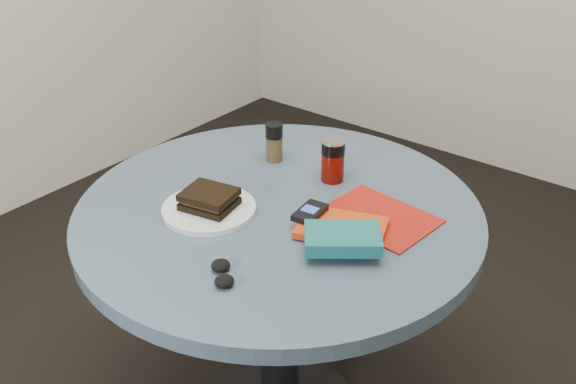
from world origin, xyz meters
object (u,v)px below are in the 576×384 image
Objects in this scene: soda_can at (333,160)px; magazine at (379,217)px; mp3_player at (310,212)px; pepper_grinder at (274,142)px; headphones at (222,273)px; plate at (209,209)px; sandwich at (209,199)px; red_book at (342,228)px; novel at (343,238)px; table at (279,260)px.

soda_can is 0.46× the size of magazine.
magazine is at bearing 45.34° from mp3_player.
pepper_grinder is 0.55m from headphones.
pepper_grinder is (-0.05, 0.31, 0.05)m from plate.
red_book is at bearing 21.75° from sandwich.
novel reaches higher than mp3_player.
novel is 0.14m from mp3_player.
novel is at bearing -80.56° from magazine.
magazine is at bearing 51.86° from red_book.
pepper_grinder reaches higher than magazine.
sandwich reaches higher than novel.
red_book is (0.16, -0.20, -0.05)m from soda_can.
sandwich is 0.84× the size of novel.
magazine is (0.34, 0.23, -0.03)m from sandwich.
novel is at bearing 9.01° from plate.
sandwich is at bearing -113.94° from soda_can.
red_book is 1.98× the size of headphones.
soda_can reaches higher than red_book.
table is at bearing -98.06° from soda_can.
magazine is (0.34, 0.23, -0.00)m from plate.
sandwich is at bearing -80.47° from pepper_grinder.
sandwich is (-0.11, -0.12, 0.20)m from table.
mp3_player is (0.11, -0.01, 0.19)m from table.
sandwich is at bearing -178.46° from red_book.
pepper_grinder is (-0.05, 0.31, 0.02)m from sandwich.
table is 0.26m from red_book.
magazine is 0.17m from mp3_player.
mp3_player is at bearing 26.57° from sandwich.
table is 5.03× the size of red_book.
sandwich is 0.35m from soda_can.
red_book is at bearing -50.60° from soda_can.
sandwich reaches higher than mp3_player.
magazine is at bearing 34.15° from sandwich.
red_book is (-0.03, -0.11, 0.01)m from magazine.
plate is 2.07× the size of pepper_grinder.
pepper_grinder reaches higher than plate.
pepper_grinder is 1.13× the size of mp3_player.
sandwich is 0.33m from red_book.
table is 0.26m from sandwich.
pepper_grinder reaches higher than novel.
novel is (0.21, -0.26, -0.02)m from soda_can.
magazine is at bearing 56.06° from novel.
plate is 0.32m from pepper_grinder.
red_book reaches higher than table.
plate is at bearing -132.71° from table.
sandwich is at bearing 151.38° from novel.
mp3_player is at bearing 26.59° from plate.
plate is 1.65× the size of sandwich.
soda_can is at bearing 90.77° from novel.
headphones is (-0.02, -0.28, -0.02)m from mp3_player.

